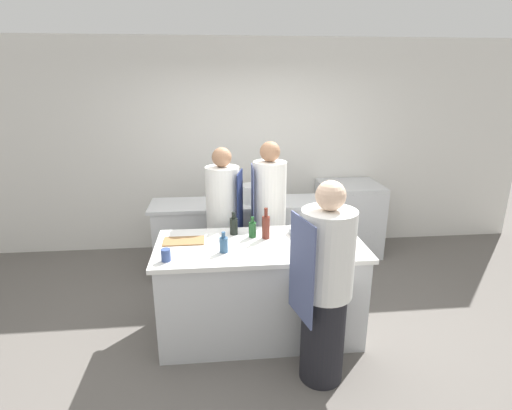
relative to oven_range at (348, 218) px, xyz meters
name	(u,v)px	position (x,y,z in m)	size (l,w,h in m)	color
ground_plane	(260,330)	(-1.40, -1.72, -0.48)	(16.00, 16.00, 0.00)	#605B56
wall_back	(243,147)	(-1.40, 0.41, 0.92)	(8.00, 0.06, 2.80)	silver
prep_counter	(260,288)	(-1.40, -1.72, -0.03)	(1.84, 0.86, 0.89)	silver
pass_counter	(239,237)	(-1.51, -0.45, -0.03)	(2.08, 0.56, 0.89)	silver
oven_range	(348,218)	(0.00, 0.00, 0.00)	(0.78, 0.71, 0.96)	silver
chef_at_prep_near	(325,287)	(-0.98, -2.38, 0.32)	(0.45, 0.43, 1.62)	black
chef_at_stove	(224,225)	(-1.70, -1.01, 0.34)	(0.39, 0.37, 1.64)	black
chef_at_pass_far	(269,219)	(-1.21, -0.94, 0.36)	(0.37, 0.35, 1.68)	black
bottle_olive_oil	(234,226)	(-1.62, -1.47, 0.50)	(0.07, 0.07, 0.22)	black
bottle_vinegar	(337,222)	(-0.66, -1.54, 0.52)	(0.08, 0.08, 0.28)	#B2A84C
bottle_wine	(224,244)	(-1.72, -1.87, 0.48)	(0.07, 0.07, 0.18)	#2D5175
bottle_cooking_oil	(266,226)	(-1.33, -1.59, 0.53)	(0.07, 0.07, 0.29)	#5B2319
bottle_sauce	(252,229)	(-1.45, -1.55, 0.49)	(0.07, 0.07, 0.20)	#19471E
bowl_mixing_large	(320,248)	(-0.91, -1.94, 0.45)	(0.26, 0.26, 0.07)	white
bowl_prep_small	(302,230)	(-0.98, -1.52, 0.44)	(0.25, 0.25, 0.06)	#B7BABC
cup	(166,255)	(-2.19, -1.99, 0.46)	(0.08, 0.08, 0.10)	#33477F
cutting_board	(184,241)	(-2.07, -1.60, 0.42)	(0.36, 0.20, 0.01)	olive
stockpot	(254,194)	(-1.33, -0.46, 0.52)	(0.31, 0.31, 0.21)	silver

